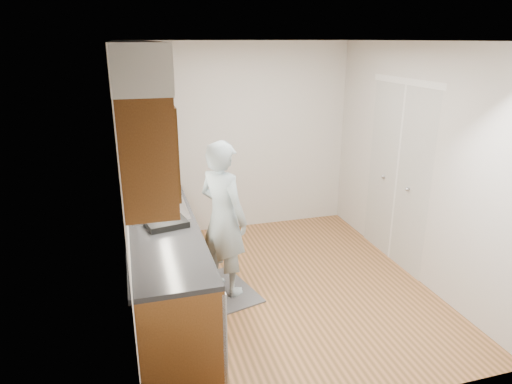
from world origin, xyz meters
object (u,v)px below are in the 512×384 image
person (223,208)px  soap_bottle_b (160,180)px  soda_can (164,187)px  dish_rack (166,223)px  soap_bottle_a (140,179)px  steel_can (158,189)px  soap_bottle_c (154,181)px

person → soap_bottle_b: bearing=2.9°
soda_can → dish_rack: size_ratio=0.37×
person → soap_bottle_a: bearing=13.7°
steel_can → soap_bottle_b: bearing=79.8°
soda_can → steel_can: (-0.07, -0.07, 0.00)m
steel_can → soap_bottle_a: bearing=136.3°
soap_bottle_a → soap_bottle_b: (0.21, 0.05, -0.04)m
person → dish_rack: bearing=86.1°
dish_rack → soap_bottle_b: bearing=75.6°
soap_bottle_b → soda_can: 0.14m
soap_bottle_a → soda_can: soap_bottle_a is taller
person → steel_can: bearing=14.0°
soda_can → dish_rack: (-0.07, -0.95, -0.04)m
person → soap_bottle_c: (-0.60, 0.81, 0.10)m
person → dish_rack: size_ratio=5.22×
soap_bottle_a → dish_rack: soap_bottle_a is taller
soap_bottle_c → steel_can: size_ratio=1.16×
soda_can → steel_can: size_ratio=0.98×
soda_can → dish_rack: bearing=-94.4°
soda_can → soap_bottle_a: bearing=160.0°
soap_bottle_a → soap_bottle_b: size_ratio=1.43×
soda_can → steel_can: bearing=-134.8°
person → soda_can: (-0.52, 0.61, 0.08)m
soap_bottle_b → soap_bottle_a: bearing=-166.9°
soap_bottle_c → steel_can: 0.27m
soda_can → person: bearing=-50.0°
person → steel_can: size_ratio=13.76×
soap_bottle_a → soda_can: (0.24, -0.09, -0.08)m
soap_bottle_b → soda_can: soap_bottle_b is taller
person → soap_bottle_c: 1.02m
steel_can → dish_rack: bearing=-90.1°
person → steel_can: (-0.59, 0.54, 0.09)m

